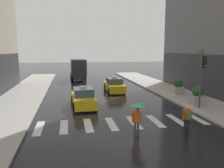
# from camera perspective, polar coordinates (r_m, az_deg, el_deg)

# --- Properties ---
(ground_plane) EXTENTS (160.00, 160.00, 0.00)m
(ground_plane) POSITION_cam_1_polar(r_m,az_deg,el_deg) (12.81, 5.94, -13.78)
(ground_plane) COLOR black
(crosswalk_markings) EXTENTS (11.30, 2.80, 0.01)m
(crosswalk_markings) POSITION_cam_1_polar(r_m,az_deg,el_deg) (15.52, 2.71, -9.68)
(crosswalk_markings) COLOR silver
(crosswalk_markings) RESTS_ON ground
(traffic_light_pole) EXTENTS (0.44, 0.84, 4.80)m
(traffic_light_pole) POSITION_cam_1_polar(r_m,az_deg,el_deg) (19.56, 21.61, 3.25)
(traffic_light_pole) COLOR #47474C
(traffic_light_pole) RESTS_ON curb_right
(taxi_lead) EXTENTS (2.06, 4.60, 1.80)m
(taxi_lead) POSITION_cam_1_polar(r_m,az_deg,el_deg) (19.83, -7.16, -3.56)
(taxi_lead) COLOR yellow
(taxi_lead) RESTS_ON ground
(taxi_second) EXTENTS (1.94, 4.54, 1.80)m
(taxi_second) POSITION_cam_1_polar(r_m,az_deg,el_deg) (26.57, 0.57, -0.41)
(taxi_second) COLOR yellow
(taxi_second) RESTS_ON ground
(box_truck) EXTENTS (2.41, 7.59, 3.35)m
(box_truck) POSITION_cam_1_polar(r_m,az_deg,el_deg) (37.48, -8.50, 3.84)
(box_truck) COLOR #2D2D2D
(box_truck) RESTS_ON ground
(pedestrian_with_umbrella) EXTENTS (0.96, 0.96, 1.94)m
(pedestrian_with_umbrella) POSITION_cam_1_polar(r_m,az_deg,el_deg) (12.99, 6.54, -6.41)
(pedestrian_with_umbrella) COLOR #473D33
(pedestrian_with_umbrella) RESTS_ON ground
(pedestrian_with_backpack) EXTENTS (0.55, 0.43, 1.65)m
(pedestrian_with_backpack) POSITION_cam_1_polar(r_m,az_deg,el_deg) (14.11, 18.22, -7.88)
(pedestrian_with_backpack) COLOR black
(pedestrian_with_backpack) RESTS_ON ground
(planter_near_corner) EXTENTS (1.10, 1.10, 1.60)m
(planter_near_corner) POSITION_cam_1_polar(r_m,az_deg,el_deg) (21.10, 20.50, -2.89)
(planter_near_corner) COLOR #A8A399
(planter_near_corner) RESTS_ON curb_right
(planter_mid_block) EXTENTS (1.10, 1.10, 1.60)m
(planter_mid_block) POSITION_cam_1_polar(r_m,az_deg,el_deg) (25.56, 16.06, -0.77)
(planter_mid_block) COLOR #A8A399
(planter_mid_block) RESTS_ON curb_right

